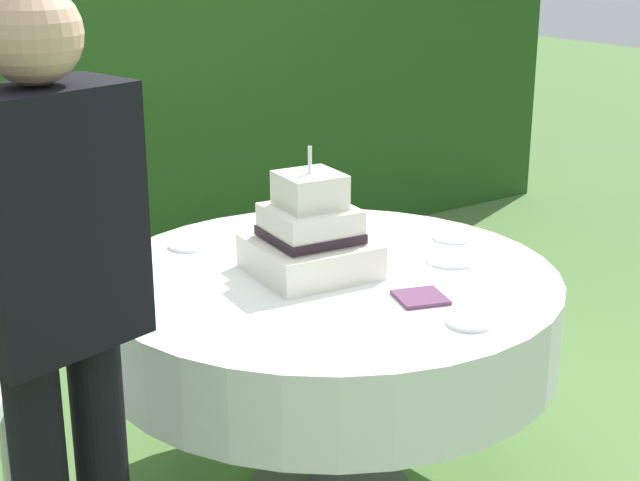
# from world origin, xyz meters

# --- Properties ---
(foliage_hedge) EXTENTS (6.20, 0.53, 2.25)m
(foliage_hedge) POSITION_xyz_m (0.00, 2.37, 1.13)
(foliage_hedge) COLOR #234C19
(foliage_hedge) RESTS_ON ground_plane
(cake_table) EXTENTS (1.34, 1.34, 0.73)m
(cake_table) POSITION_xyz_m (0.00, 0.00, 0.61)
(cake_table) COLOR #4C4C51
(cake_table) RESTS_ON ground_plane
(wedding_cake) EXTENTS (0.35, 0.35, 0.38)m
(wedding_cake) POSITION_xyz_m (-0.04, 0.04, 0.84)
(wedding_cake) COLOR silver
(wedding_cake) RESTS_ON cake_table
(serving_plate_near) EXTENTS (0.12, 0.12, 0.01)m
(serving_plate_near) POSITION_xyz_m (0.07, -0.50, 0.74)
(serving_plate_near) COLOR white
(serving_plate_near) RESTS_ON cake_table
(serving_plate_far) EXTENTS (0.13, 0.13, 0.01)m
(serving_plate_far) POSITION_xyz_m (-0.22, 0.45, 0.74)
(serving_plate_far) COLOR white
(serving_plate_far) RESTS_ON cake_table
(serving_plate_left) EXTENTS (0.12, 0.12, 0.01)m
(serving_plate_left) POSITION_xyz_m (0.51, 0.04, 0.74)
(serving_plate_left) COLOR white
(serving_plate_left) RESTS_ON cake_table
(serving_plate_right) EXTENTS (0.15, 0.15, 0.01)m
(serving_plate_right) POSITION_xyz_m (0.36, -0.12, 0.74)
(serving_plate_right) COLOR white
(serving_plate_right) RESTS_ON cake_table
(napkin_stack) EXTENTS (0.16, 0.16, 0.01)m
(napkin_stack) POSITION_xyz_m (0.08, -0.30, 0.74)
(napkin_stack) COLOR #603856
(napkin_stack) RESTS_ON cake_table
(standing_person) EXTENTS (0.40, 0.28, 1.60)m
(standing_person) POSITION_xyz_m (-0.90, -0.28, 0.93)
(standing_person) COLOR black
(standing_person) RESTS_ON ground_plane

